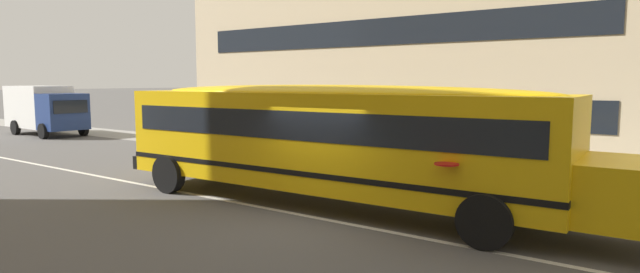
% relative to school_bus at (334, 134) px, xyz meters
% --- Properties ---
extents(ground_plane, '(400.00, 400.00, 0.00)m').
position_rel_school_bus_xyz_m(ground_plane, '(0.37, -1.21, -1.78)').
color(ground_plane, '#54514F').
extents(sidewalk_far, '(120.00, 3.00, 0.01)m').
position_rel_school_bus_xyz_m(sidewalk_far, '(0.37, 6.99, -1.78)').
color(sidewalk_far, gray).
rests_on(sidewalk_far, ground_plane).
extents(lane_centreline, '(110.00, 0.16, 0.01)m').
position_rel_school_bus_xyz_m(lane_centreline, '(0.37, -1.21, -1.78)').
color(lane_centreline, silver).
rests_on(lane_centreline, ground_plane).
extents(school_bus, '(13.52, 3.24, 3.00)m').
position_rel_school_bus_xyz_m(school_bus, '(0.00, 0.00, 0.00)').
color(school_bus, yellow).
rests_on(school_bus, ground_plane).
extents(box_truck, '(6.12, 2.65, 2.82)m').
position_rel_school_bus_xyz_m(box_truck, '(-23.24, 4.38, -0.24)').
color(box_truck, navy).
rests_on(box_truck, ground_plane).
extents(apartment_block_far_left, '(21.82, 11.73, 13.30)m').
position_rel_school_bus_xyz_m(apartment_block_far_left, '(-3.93, 14.33, 4.87)').
color(apartment_block_far_left, '#C6B28E').
rests_on(apartment_block_far_left, ground_plane).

